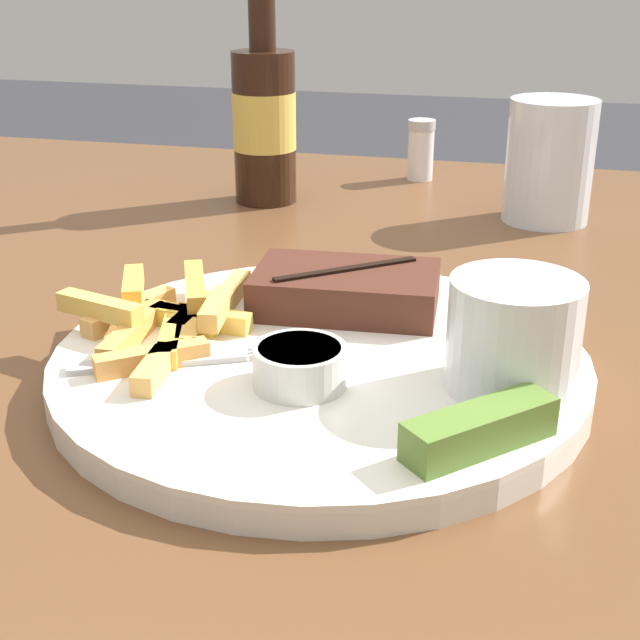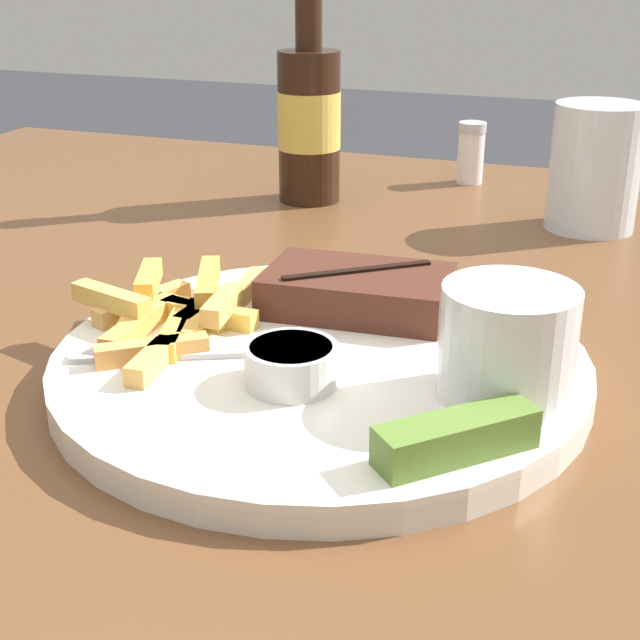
% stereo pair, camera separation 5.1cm
% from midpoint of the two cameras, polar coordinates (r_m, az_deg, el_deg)
% --- Properties ---
extents(dining_table, '(1.33, 1.19, 0.76)m').
position_cam_midpoint_polar(dining_table, '(0.57, 2.64, -10.46)').
color(dining_table, brown).
rests_on(dining_table, ground_plane).
extents(dinner_plate, '(0.31, 0.31, 0.02)m').
position_cam_midpoint_polar(dinner_plate, '(0.53, 2.80, -2.97)').
color(dinner_plate, silver).
rests_on(dinner_plate, dining_table).
extents(steak_portion, '(0.12, 0.08, 0.03)m').
position_cam_midpoint_polar(steak_portion, '(0.58, 4.99, 1.83)').
color(steak_portion, '#472319').
rests_on(steak_portion, dinner_plate).
extents(fries_pile, '(0.12, 0.17, 0.02)m').
position_cam_midpoint_polar(fries_pile, '(0.56, -6.49, 0.47)').
color(fries_pile, gold).
rests_on(fries_pile, dinner_plate).
extents(coleslaw_cup, '(0.07, 0.07, 0.06)m').
position_cam_midpoint_polar(coleslaw_cup, '(0.47, 15.00, -1.12)').
color(coleslaw_cup, white).
rests_on(coleslaw_cup, dinner_plate).
extents(dipping_sauce_cup, '(0.05, 0.05, 0.02)m').
position_cam_midpoint_polar(dipping_sauce_cup, '(0.48, 1.65, -2.89)').
color(dipping_sauce_cup, silver).
rests_on(dipping_sauce_cup, dinner_plate).
extents(pickle_spear, '(0.07, 0.07, 0.02)m').
position_cam_midpoint_polar(pickle_spear, '(0.42, 12.22, -7.44)').
color(pickle_spear, '#567A2D').
rests_on(pickle_spear, dinner_plate).
extents(fork_utensil, '(0.13, 0.07, 0.00)m').
position_cam_midpoint_polar(fork_utensil, '(0.52, -6.35, -2.23)').
color(fork_utensil, '#B7B7BC').
rests_on(fork_utensil, dinner_plate).
extents(beer_bottle, '(0.06, 0.06, 0.23)m').
position_cam_midpoint_polar(beer_bottle, '(0.89, 0.99, 12.89)').
color(beer_bottle, black).
rests_on(beer_bottle, dining_table).
extents(drinking_glass, '(0.08, 0.08, 0.11)m').
position_cam_midpoint_polar(drinking_glass, '(0.84, 18.90, 9.20)').
color(drinking_glass, silver).
rests_on(drinking_glass, dining_table).
extents(salt_shaker, '(0.03, 0.03, 0.07)m').
position_cam_midpoint_polar(salt_shaker, '(0.99, 11.14, 10.46)').
color(salt_shaker, white).
rests_on(salt_shaker, dining_table).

